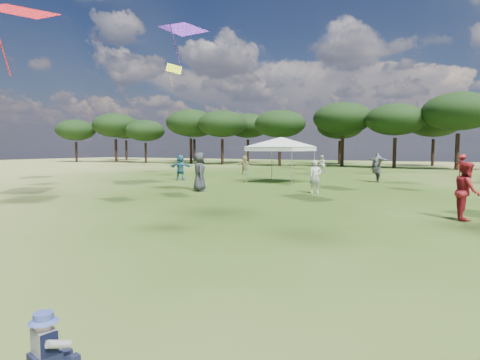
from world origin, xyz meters
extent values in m
cylinder|color=black|center=(-49.10, 43.01, 1.55)|extent=(0.35, 0.35, 3.09)
ellipsoid|color=black|center=(-49.10, 43.01, 4.95)|extent=(6.01, 6.01, 3.24)
cylinder|color=black|center=(-42.82, 45.10, 1.76)|extent=(0.40, 0.40, 3.51)
ellipsoid|color=black|center=(-42.82, 45.10, 5.62)|extent=(6.82, 6.82, 3.68)
cylinder|color=black|center=(-36.96, 45.10, 1.46)|extent=(0.33, 0.33, 2.92)
ellipsoid|color=black|center=(-36.96, 45.10, 4.67)|extent=(5.67, 5.67, 3.06)
cylinder|color=black|center=(-29.06, 45.29, 1.75)|extent=(0.40, 0.40, 3.49)
ellipsoid|color=black|center=(-29.06, 45.29, 5.59)|extent=(6.79, 6.79, 3.66)
cylinder|color=black|center=(-23.92, 45.02, 1.66)|extent=(0.38, 0.38, 3.32)
ellipsoid|color=black|center=(-23.92, 45.02, 5.31)|extent=(6.44, 6.44, 3.47)
cylinder|color=black|center=(-15.51, 44.30, 1.57)|extent=(0.36, 0.36, 3.14)
ellipsoid|color=black|center=(-15.51, 44.30, 5.03)|extent=(6.11, 6.11, 3.29)
cylinder|color=black|center=(-8.39, 45.81, 1.73)|extent=(0.40, 0.40, 3.46)
ellipsoid|color=black|center=(-8.39, 45.81, 5.54)|extent=(6.73, 6.73, 3.63)
cylinder|color=black|center=(-2.58, 44.63, 1.61)|extent=(0.37, 0.37, 3.21)
ellipsoid|color=black|center=(-2.58, 44.63, 5.14)|extent=(6.24, 6.24, 3.36)
cylinder|color=black|center=(3.26, 44.18, 1.78)|extent=(0.41, 0.41, 3.56)
ellipsoid|color=black|center=(3.26, 44.18, 5.69)|extent=(6.91, 6.91, 3.73)
cylinder|color=black|center=(-48.93, 53.79, 1.78)|extent=(0.41, 0.41, 3.56)
ellipsoid|color=black|center=(-48.93, 53.79, 5.70)|extent=(6.92, 6.92, 3.73)
cylinder|color=black|center=(-34.09, 53.56, 1.81)|extent=(0.41, 0.41, 3.62)
ellipsoid|color=black|center=(-34.09, 53.56, 5.80)|extent=(7.03, 7.03, 3.79)
cylinder|color=black|center=(-23.40, 51.57, 1.68)|extent=(0.39, 0.39, 3.37)
ellipsoid|color=black|center=(-23.40, 51.57, 5.39)|extent=(6.54, 6.54, 3.53)
cylinder|color=black|center=(-10.52, 53.31, 1.56)|extent=(0.36, 0.36, 3.11)
ellipsoid|color=black|center=(-10.52, 53.31, 4.98)|extent=(6.05, 6.05, 3.26)
cylinder|color=black|center=(0.83, 52.52, 1.60)|extent=(0.37, 0.37, 3.20)
ellipsoid|color=black|center=(0.83, 52.52, 5.12)|extent=(6.21, 6.21, 3.35)
cylinder|color=gray|center=(-8.27, 20.93, 1.05)|extent=(0.06, 0.06, 2.10)
cylinder|color=gray|center=(-5.22, 20.55, 1.05)|extent=(0.06, 0.06, 2.10)
cylinder|color=gray|center=(-7.89, 23.97, 1.05)|extent=(0.06, 0.06, 2.10)
cylinder|color=gray|center=(-4.85, 23.60, 1.05)|extent=(0.06, 0.06, 2.10)
cube|color=silver|center=(-6.56, 22.26, 2.05)|extent=(3.60, 3.60, 0.25)
pyramid|color=silver|center=(-6.56, 22.26, 2.77)|extent=(6.53, 6.53, 0.60)
cube|color=black|center=(-0.69, 1.83, 0.05)|extent=(0.14, 0.23, 0.10)
cube|color=white|center=(-0.65, 1.64, 0.29)|extent=(0.26, 0.21, 0.24)
cylinder|color=white|center=(-0.78, 1.74, 0.29)|extent=(0.13, 0.24, 0.15)
cylinder|color=white|center=(-0.49, 1.67, 0.29)|extent=(0.13, 0.24, 0.15)
sphere|color=#E0B293|center=(-0.65, 1.64, 0.46)|extent=(0.16, 0.16, 0.16)
cone|color=#515FBE|center=(-0.65, 1.64, 0.49)|extent=(0.27, 0.27, 0.03)
cylinder|color=#515FBE|center=(-0.65, 1.64, 0.53)|extent=(0.18, 0.18, 0.07)
imported|color=#28637A|center=(-13.03, 20.78, 0.84)|extent=(1.63, 0.89, 1.68)
imported|color=silver|center=(-6.67, 31.56, 0.76)|extent=(0.58, 0.74, 1.53)
imported|color=#454549|center=(-1.35, 25.08, 0.90)|extent=(1.76, 2.14, 1.79)
imported|color=maroon|center=(3.08, 12.50, 0.85)|extent=(0.72, 0.88, 1.70)
imported|color=#948751|center=(-11.88, 27.85, 0.77)|extent=(1.39, 1.27, 1.54)
imported|color=#2C2D31|center=(-8.12, 15.58, 0.94)|extent=(1.05, 1.10, 1.89)
imported|color=#B9BAAF|center=(-2.84, 17.22, 0.77)|extent=(0.67, 0.61, 1.54)
imported|color=maroon|center=(3.45, 32.97, 0.83)|extent=(1.23, 1.12, 1.66)
plane|color=red|center=(-10.80, 8.49, 6.85)|extent=(3.35, 3.52, 1.32)
plane|color=#6928A0|center=(-8.67, 15.13, 7.66)|extent=(2.55, 2.25, 1.43)
plane|color=#EAFF1A|center=(-15.45, 23.45, 7.89)|extent=(1.68, 1.90, 1.10)
camera|label=1|loc=(2.60, -0.68, 2.07)|focal=30.00mm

